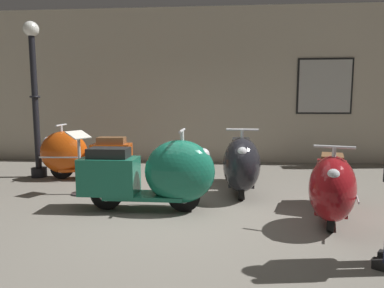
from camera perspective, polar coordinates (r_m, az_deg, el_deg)
ground_plane at (r=4.22m, az=-1.17°, el=-12.28°), size 60.00×60.00×0.00m
showroom_back_wall at (r=8.01m, az=2.95°, el=9.94°), size 18.00×0.63×3.62m
scooter_0 at (r=6.46m, az=-18.95°, el=-1.67°), size 1.70×0.59×1.02m
scooter_1 at (r=4.32m, az=-5.87°, el=-5.16°), size 1.75×0.57×1.07m
scooter_2 at (r=5.17m, az=8.49°, el=-3.34°), size 0.59×1.72×1.04m
scooter_3 at (r=4.24m, az=22.95°, el=-6.71°), size 0.89×1.60×0.94m
lamppost at (r=6.86m, az=-25.47°, el=7.60°), size 0.28×0.28×2.88m
info_stanchion at (r=5.36m, az=-18.77°, el=-4.01°), size 0.34×0.38×0.98m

